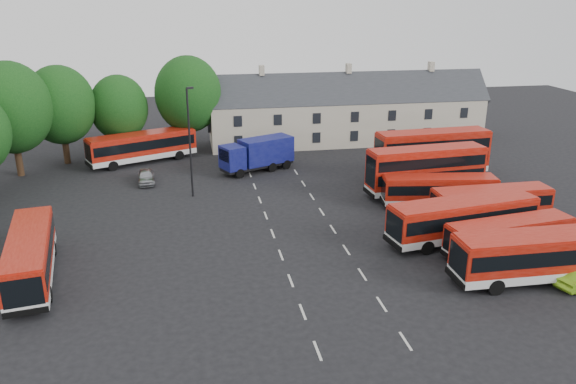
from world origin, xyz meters
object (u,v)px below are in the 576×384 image
(bus_west, at_px, (30,253))
(lamppost, at_px, (190,140))
(bus_row_a, at_px, (544,253))
(silver_car, at_px, (146,177))
(bus_dd_south, at_px, (426,168))
(box_truck, at_px, (258,153))

(bus_west, relative_size, lamppost, 1.11)
(bus_row_a, xyz_separation_m, lamppost, (-22.54, 21.11, 3.48))
(bus_west, distance_m, silver_car, 20.77)
(silver_car, xyz_separation_m, lamppost, (4.62, -4.89, 4.84))
(bus_row_a, bearing_deg, lamppost, 137.53)
(bus_west, bearing_deg, bus_dd_south, -80.04)
(bus_row_a, bearing_deg, bus_dd_south, 92.84)
(bus_west, height_order, silver_car, bus_west)
(bus_row_a, height_order, bus_west, bus_row_a)
(bus_dd_south, distance_m, box_truck, 18.05)
(box_truck, height_order, lamppost, lamppost)
(bus_west, distance_m, box_truck, 28.41)
(bus_row_a, height_order, lamppost, lamppost)
(lamppost, bearing_deg, bus_west, -126.26)
(bus_row_a, xyz_separation_m, bus_dd_south, (-0.67, 17.72, 0.59))
(bus_dd_south, xyz_separation_m, lamppost, (-21.87, 3.40, 2.89))
(bus_west, relative_size, silver_car, 2.85)
(lamppost, bearing_deg, bus_dd_south, -8.83)
(bus_dd_south, bearing_deg, box_truck, 140.07)
(bus_dd_south, relative_size, bus_west, 1.00)
(box_truck, distance_m, lamppost, 10.66)
(silver_car, relative_size, lamppost, 0.39)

